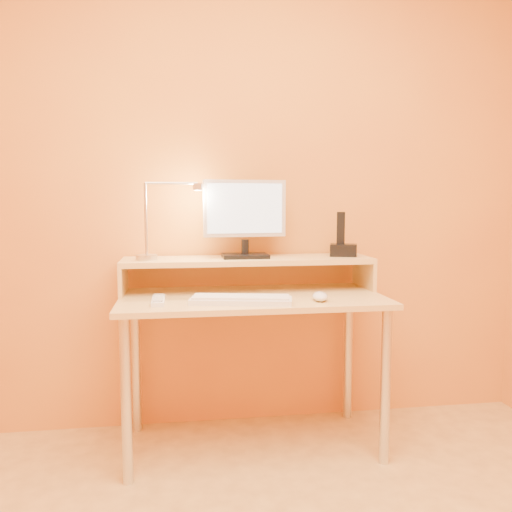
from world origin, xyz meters
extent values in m
cube|color=#C76E29|center=(0.00, 1.50, 1.25)|extent=(3.00, 0.04, 2.50)
cylinder|color=silver|center=(-0.55, 0.93, 0.35)|extent=(0.04, 0.04, 0.69)
cylinder|color=silver|center=(0.55, 0.93, 0.35)|extent=(0.04, 0.04, 0.69)
cylinder|color=silver|center=(-0.55, 1.43, 0.35)|extent=(0.04, 0.04, 0.69)
cylinder|color=silver|center=(0.55, 1.43, 0.35)|extent=(0.04, 0.04, 0.69)
cube|color=#DFAF63|center=(0.00, 1.18, 0.71)|extent=(1.20, 0.60, 0.02)
cube|color=#DFAF63|center=(-0.59, 1.33, 0.79)|extent=(0.02, 0.30, 0.14)
cube|color=#DFAF63|center=(0.59, 1.33, 0.79)|extent=(0.02, 0.30, 0.14)
cube|color=#DFAF63|center=(0.00, 1.33, 0.87)|extent=(1.20, 0.30, 0.02)
cube|color=black|center=(-0.01, 1.33, 0.89)|extent=(0.22, 0.16, 0.02)
cylinder|color=black|center=(-0.01, 1.33, 0.93)|extent=(0.04, 0.04, 0.07)
cube|color=silver|center=(-0.01, 1.34, 1.12)|extent=(0.40, 0.07, 0.27)
cube|color=black|center=(-0.01, 1.36, 1.12)|extent=(0.36, 0.04, 0.23)
cube|color=#BCD8F6|center=(-0.01, 1.32, 1.12)|extent=(0.36, 0.04, 0.24)
cylinder|color=silver|center=(-0.48, 1.30, 0.89)|extent=(0.10, 0.10, 0.02)
cylinder|color=silver|center=(-0.48, 1.30, 1.07)|extent=(0.01, 0.01, 0.33)
cylinder|color=silver|center=(-0.36, 1.30, 1.24)|extent=(0.24, 0.01, 0.01)
cylinder|color=silver|center=(-0.24, 1.30, 1.22)|extent=(0.04, 0.04, 0.03)
cylinder|color=#FFEAC6|center=(-0.24, 1.30, 1.20)|extent=(0.03, 0.03, 0.00)
cube|color=black|center=(0.48, 1.33, 0.91)|extent=(0.16, 0.14, 0.06)
cube|color=black|center=(0.47, 1.33, 1.02)|extent=(0.05, 0.04, 0.16)
cube|color=#2047FF|center=(0.53, 1.28, 0.91)|extent=(0.01, 0.00, 0.04)
cube|color=silver|center=(-0.07, 1.01, 0.73)|extent=(0.45, 0.22, 0.02)
ellipsoid|color=white|center=(0.28, 1.01, 0.74)|extent=(0.08, 0.13, 0.04)
cube|color=silver|center=(-0.42, 1.08, 0.73)|extent=(0.05, 0.20, 0.02)
camera|label=1|loc=(-0.33, -1.15, 1.15)|focal=36.44mm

